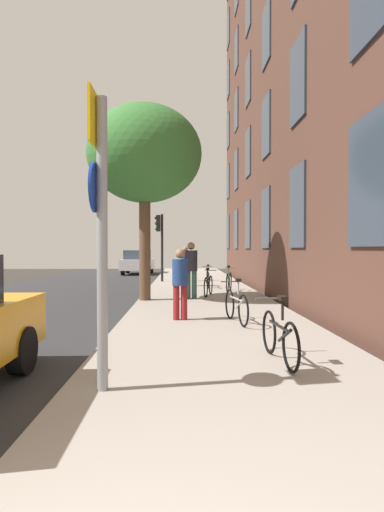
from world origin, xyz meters
name	(u,v)px	position (x,y,z in m)	size (l,w,h in m)	color
ground_plane	(108,295)	(-2.40, 15.00, 0.00)	(41.80, 41.80, 0.00)	#332D28
road_asphalt	(51,295)	(-4.50, 15.00, 0.01)	(7.00, 38.00, 0.01)	#2D2D30
sidewalk	(201,293)	(1.10, 15.00, 0.06)	(4.20, 38.00, 0.12)	#9E9389
building_facade	(274,6)	(3.69, 14.50, 10.47)	(0.56, 27.00, 20.90)	#513328
sign_post	(100,216)	(-0.54, 3.99, 2.06)	(0.15, 0.60, 3.31)	gray
traffic_light	(160,235)	(-0.71, 19.94, 2.39)	(0.43, 0.24, 3.30)	black
tree_near	(145,155)	(-0.78, 12.36, 4.61)	(3.54, 3.54, 6.03)	brown
bicycle_0	(279,336)	(1.72, 5.08, 0.49)	(0.42, 1.64, 0.94)	black
bicycle_1	(236,305)	(1.53, 8.25, 0.49)	(0.44, 1.68, 0.96)	black
bicycle_2	(208,285)	(1.27, 13.47, 0.49)	(0.52, 1.59, 0.95)	black
bicycle_3	(229,281)	(2.15, 15.11, 0.50)	(0.52, 1.63, 0.97)	black
bicycle_4	(208,278)	(1.45, 16.65, 0.49)	(0.42, 1.66, 0.95)	black
pedestrian_0	(180,279)	(0.33, 8.65, 1.02)	(0.49, 0.49, 1.58)	maroon
pedestrian_1	(191,266)	(0.66, 12.71, 1.15)	(0.43, 0.43, 1.80)	#33594C
pedestrian_2	(185,263)	(0.52, 17.31, 1.09)	(0.54, 0.54, 1.69)	#4C4742
car_1	(138,262)	(-2.62, 27.83, 0.84)	(2.02, 3.99, 1.62)	silver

